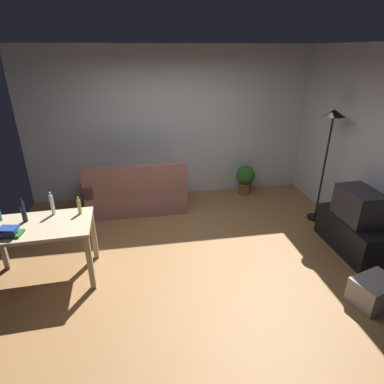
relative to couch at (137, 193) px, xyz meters
name	(u,v)px	position (x,y,z in m)	size (l,w,h in m)	color
ground_plane	(191,257)	(0.70, -1.59, -0.32)	(5.20, 4.40, 0.02)	#9E7042
wall_rear	(171,125)	(0.70, 0.61, 1.04)	(5.20, 0.10, 2.70)	silver
wall_right	(383,153)	(3.30, -1.59, 1.04)	(0.10, 4.40, 2.70)	silver
couch	(137,193)	(0.00, 0.00, 0.00)	(1.68, 0.84, 0.92)	#996B66
tv_stand	(351,234)	(2.95, -1.78, -0.07)	(0.44, 1.10, 0.48)	black
tv	(359,205)	(2.95, -1.78, 0.39)	(0.41, 0.60, 0.44)	#2D2D33
torchiere_lamp	(330,136)	(2.95, -0.87, 1.11)	(0.32, 0.32, 1.81)	black
desk	(39,233)	(-1.13, -1.71, 0.34)	(1.23, 0.75, 0.76)	#C6B28E
potted_plant	(245,178)	(2.09, 0.31, 0.02)	(0.36, 0.36, 0.57)	brown
storage_box	(373,291)	(2.56, -2.77, -0.16)	(0.48, 0.34, 0.30)	#A8A399
bottle_dark	(23,211)	(-1.28, -1.60, 0.58)	(0.06, 0.06, 0.30)	black
bottle_clear	(52,204)	(-0.99, -1.47, 0.58)	(0.04, 0.04, 0.30)	silver
bottle_squat	(79,207)	(-0.68, -1.51, 0.55)	(0.04, 0.04, 0.23)	#BCB24C
book_stack	(9,232)	(-1.36, -1.90, 0.50)	(0.27, 0.20, 0.10)	#236B33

